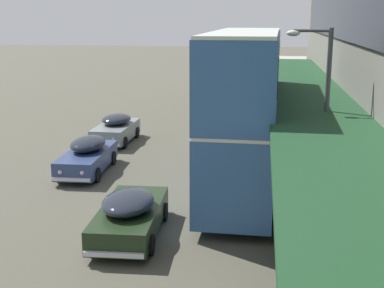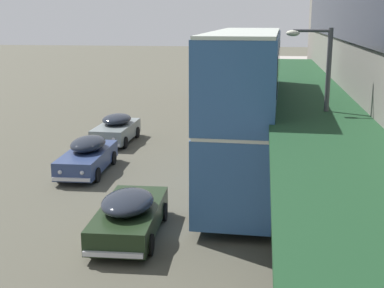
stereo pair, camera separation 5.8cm
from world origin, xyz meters
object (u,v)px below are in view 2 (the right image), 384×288
(transit_bus_kerbside_rear, at_px, (244,108))
(transit_bus_kerbside_far, at_px, (257,101))
(sedan_trailing_near, at_px, (116,129))
(sedan_second_mid, at_px, (129,214))
(transit_bus_kerbside_front, at_px, (261,76))
(sedan_oncoming_front, at_px, (221,85))
(sedan_second_near, at_px, (88,155))
(street_lamp, at_px, (321,109))

(transit_bus_kerbside_rear, xyz_separation_m, transit_bus_kerbside_far, (0.38, 12.47, -1.66))
(sedan_trailing_near, bearing_deg, sedan_second_mid, -72.74)
(transit_bus_kerbside_front, height_order, transit_bus_kerbside_far, transit_bus_kerbside_front)
(transit_bus_kerbside_far, height_order, sedan_oncoming_front, transit_bus_kerbside_far)
(transit_bus_kerbside_front, height_order, sedan_trailing_near, transit_bus_kerbside_front)
(sedan_oncoming_front, bearing_deg, sedan_second_near, -98.72)
(sedan_second_near, bearing_deg, transit_bus_kerbside_front, 72.05)
(sedan_second_mid, bearing_deg, street_lamp, 20.27)
(transit_bus_kerbside_front, xyz_separation_m, sedan_oncoming_front, (-3.60, 2.52, -1.10))
(transit_bus_kerbside_rear, bearing_deg, sedan_second_near, 165.82)
(transit_bus_kerbside_rear, distance_m, transit_bus_kerbside_far, 12.59)
(transit_bus_kerbside_far, bearing_deg, transit_bus_kerbside_rear, -91.74)
(transit_bus_kerbside_rear, distance_m, sedan_oncoming_front, 28.00)
(sedan_trailing_near, xyz_separation_m, sedan_second_mid, (3.97, -12.77, -0.03))
(transit_bus_kerbside_front, xyz_separation_m, sedan_second_near, (-7.58, -23.40, -1.13))
(sedan_trailing_near, bearing_deg, sedan_second_near, -87.15)
(transit_bus_kerbside_far, relative_size, sedan_trailing_near, 2.62)
(sedan_second_near, xyz_separation_m, street_lamp, (9.73, -4.62, 3.14))
(transit_bus_kerbside_rear, distance_m, sedan_trailing_near, 10.99)
(transit_bus_kerbside_far, distance_m, sedan_second_mid, 17.98)
(transit_bus_kerbside_front, height_order, street_lamp, street_lamp)
(street_lamp, bearing_deg, transit_bus_kerbside_rear, 133.05)
(transit_bus_kerbside_front, distance_m, transit_bus_kerbside_rear, 25.24)
(transit_bus_kerbside_front, relative_size, transit_bus_kerbside_rear, 0.86)
(transit_bus_kerbside_rear, relative_size, sedan_trailing_near, 2.45)
(sedan_oncoming_front, bearing_deg, transit_bus_kerbside_front, -34.93)
(sedan_oncoming_front, distance_m, street_lamp, 31.23)
(transit_bus_kerbside_far, relative_size, street_lamp, 1.79)
(sedan_oncoming_front, bearing_deg, transit_bus_kerbside_rear, -83.58)
(sedan_second_near, bearing_deg, street_lamp, -25.39)
(sedan_oncoming_front, bearing_deg, sedan_second_mid, -90.53)
(transit_bus_kerbside_front, xyz_separation_m, transit_bus_kerbside_far, (-0.11, -12.72, -0.14))
(transit_bus_kerbside_rear, height_order, street_lamp, street_lamp)
(sedan_trailing_near, xyz_separation_m, sedan_oncoming_front, (4.27, 20.01, 0.04))
(transit_bus_kerbside_far, relative_size, sedan_oncoming_front, 2.39)
(transit_bus_kerbside_front, relative_size, sedan_oncoming_front, 1.93)
(sedan_oncoming_front, bearing_deg, street_lamp, -79.32)
(transit_bus_kerbside_front, relative_size, sedan_trailing_near, 2.12)
(transit_bus_kerbside_rear, bearing_deg, sedan_second_mid, -124.01)
(sedan_second_near, xyz_separation_m, sedan_oncoming_front, (3.98, 25.91, 0.03))
(transit_bus_kerbside_front, distance_m, transit_bus_kerbside_far, 12.72)
(sedan_second_near, bearing_deg, transit_bus_kerbside_far, 55.03)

